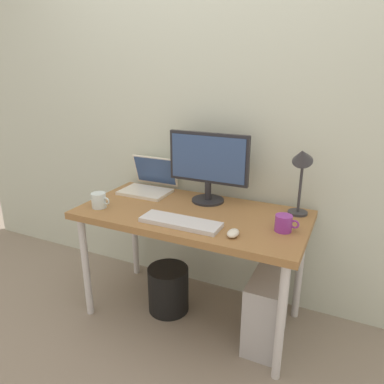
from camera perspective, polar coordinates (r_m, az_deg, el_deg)
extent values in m
plane|color=gray|center=(2.43, 0.00, -18.82)|extent=(6.00, 6.00, 0.00)
cube|color=silver|center=(2.29, 4.28, 14.14)|extent=(4.40, 0.04, 2.60)
cube|color=olive|center=(2.08, 0.00, -3.64)|extent=(1.32, 0.66, 0.04)
cylinder|color=silver|center=(2.35, -16.55, -11.38)|extent=(0.04, 0.04, 0.67)
cylinder|color=silver|center=(1.88, 13.92, -19.54)|extent=(0.04, 0.04, 0.67)
cylinder|color=silver|center=(2.72, -9.11, -6.47)|extent=(0.04, 0.04, 0.67)
cylinder|color=silver|center=(2.33, 16.74, -11.72)|extent=(0.04, 0.04, 0.67)
cylinder|color=#232328|center=(2.23, 2.53, -1.30)|extent=(0.20, 0.20, 0.01)
cylinder|color=#232328|center=(2.21, 2.56, 0.20)|extent=(0.04, 0.04, 0.11)
cube|color=#232328|center=(2.16, 2.64, 5.43)|extent=(0.51, 0.03, 0.31)
cube|color=#334C7F|center=(2.14, 2.46, 5.34)|extent=(0.47, 0.01, 0.27)
cube|color=silver|center=(2.39, -7.48, 0.02)|extent=(0.32, 0.22, 0.02)
cube|color=silver|center=(2.47, -5.87, 3.40)|extent=(0.32, 0.07, 0.21)
cube|color=#334C7F|center=(2.46, -5.96, 3.40)|extent=(0.30, 0.05, 0.18)
cylinder|color=#333338|center=(2.13, 16.47, -3.17)|extent=(0.11, 0.11, 0.01)
cylinder|color=#333338|center=(2.08, 16.87, 0.89)|extent=(0.02, 0.02, 0.30)
cone|color=#333338|center=(1.99, 17.18, 5.53)|extent=(0.11, 0.14, 0.13)
cube|color=silver|center=(1.91, -1.84, -4.82)|extent=(0.44, 0.14, 0.02)
ellipsoid|color=silver|center=(1.78, 6.57, -6.52)|extent=(0.06, 0.09, 0.03)
cylinder|color=purple|center=(1.88, 14.37, -4.83)|extent=(0.09, 0.09, 0.09)
torus|color=purple|center=(1.87, 16.05, -4.97)|extent=(0.05, 0.01, 0.05)
cylinder|color=silver|center=(2.19, -14.62, -1.29)|extent=(0.09, 0.09, 0.09)
torus|color=silver|center=(2.16, -13.49, -1.40)|extent=(0.05, 0.01, 0.05)
cube|color=#B2B2B7|center=(2.16, 11.71, -17.96)|extent=(0.18, 0.36, 0.42)
cylinder|color=black|center=(2.39, -3.78, -15.15)|extent=(0.26, 0.26, 0.30)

